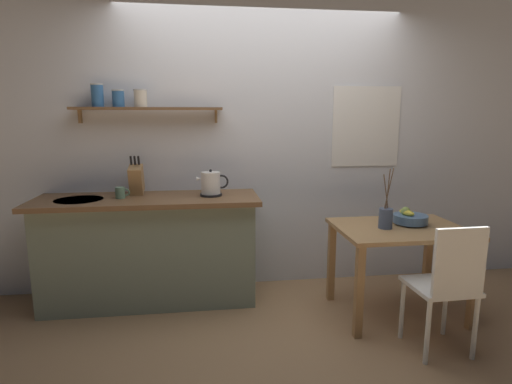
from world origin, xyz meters
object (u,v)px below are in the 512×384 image
dining_table (399,241)px  knife_block (136,179)px  twig_vase (386,218)px  coffee_mug_by_sink (121,193)px  fruit_bowl (410,218)px  electric_kettle (211,184)px  dining_chair_near (447,283)px

dining_table → knife_block: size_ratio=2.95×
twig_vase → coffee_mug_by_sink: 2.12m
fruit_bowl → twig_vase: 0.26m
dining_table → electric_kettle: 1.59m
fruit_bowl → twig_vase: bearing=-160.0°
coffee_mug_by_sink → twig_vase: bearing=-13.4°
dining_table → fruit_bowl: 0.21m
dining_table → dining_chair_near: (0.04, -0.60, -0.10)m
fruit_bowl → twig_vase: twig_vase is taller
twig_vase → coffee_mug_by_sink: bearing=166.6°
electric_kettle → coffee_mug_by_sink: 0.74m
dining_chair_near → knife_block: bearing=150.4°
dining_chair_near → twig_vase: 0.67m
dining_chair_near → electric_kettle: size_ratio=3.40×
fruit_bowl → knife_block: bearing=166.2°
fruit_bowl → twig_vase: size_ratio=0.57×
dining_table → electric_kettle: electric_kettle is taller
dining_chair_near → fruit_bowl: 0.72m
electric_kettle → dining_table: bearing=-18.2°
electric_kettle → twig_vase: bearing=-20.7°
dining_table → knife_block: knife_block is taller
electric_kettle → coffee_mug_by_sink: electric_kettle is taller
fruit_bowl → electric_kettle: electric_kettle is taller
dining_chair_near → coffee_mug_by_sink: 2.51m
twig_vase → knife_block: bearing=162.2°
fruit_bowl → dining_chair_near: bearing=-96.3°
dining_chair_near → electric_kettle: electric_kettle is taller
electric_kettle → coffee_mug_by_sink: (-0.74, -0.01, -0.05)m
fruit_bowl → knife_block: size_ratio=0.80×
dining_table → dining_chair_near: dining_chair_near is taller
dining_table → knife_block: (-2.08, 0.61, 0.44)m
dining_table → coffee_mug_by_sink: (-2.19, 0.47, 0.35)m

